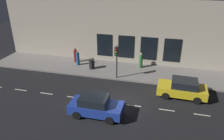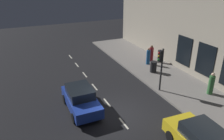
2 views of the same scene
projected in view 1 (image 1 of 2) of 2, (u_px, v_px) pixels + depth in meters
name	position (u px, v px, depth m)	size (l,w,h in m)	color
ground_plane	(122.00, 104.00, 17.82)	(60.00, 60.00, 0.00)	black
sidewalk	(133.00, 72.00, 23.31)	(4.50, 32.00, 0.15)	gray
building_facade	(138.00, 33.00, 24.09)	(0.65, 32.00, 7.26)	#B2A893
lane_centre_line	(134.00, 105.00, 17.60)	(0.12, 27.20, 0.01)	beige
traffic_light	(117.00, 56.00, 20.81)	(0.48, 0.32, 3.35)	#2D2D30
parked_car_0	(96.00, 106.00, 16.17)	(1.86, 3.97, 1.58)	#1E389E
parked_car_1	(182.00, 88.00, 18.59)	(2.10, 4.13, 1.58)	gold
pedestrian_0	(78.00, 59.00, 24.54)	(0.49, 0.49, 1.64)	#1E5189
pedestrian_1	(75.00, 56.00, 25.34)	(0.54, 0.54, 1.67)	maroon
pedestrian_2	(141.00, 61.00, 23.87)	(0.51, 0.51, 1.70)	#336B38
trash_bin	(92.00, 64.00, 23.69)	(0.61, 0.61, 1.01)	black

